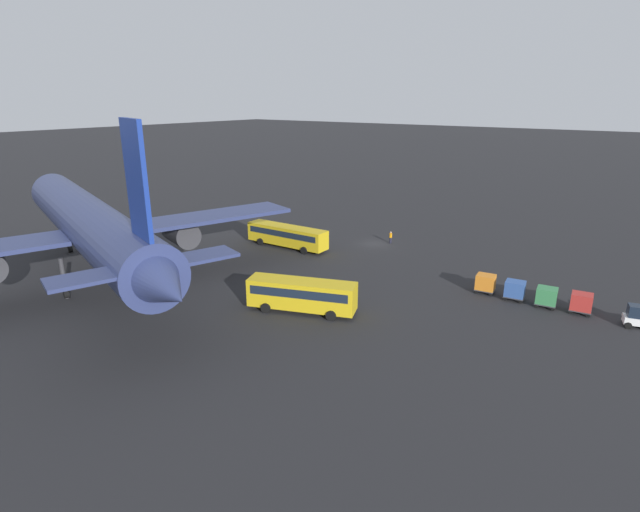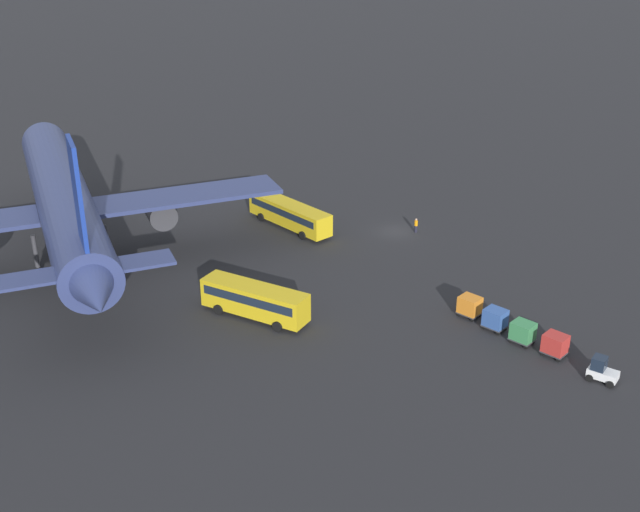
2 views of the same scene
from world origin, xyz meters
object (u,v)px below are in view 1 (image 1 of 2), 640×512
(airplane, at_px, (90,225))
(cargo_cart_green, at_px, (547,296))
(shuttle_bus_near, at_px, (287,235))
(shuttle_bus_far, at_px, (302,293))
(cargo_cart_blue, at_px, (515,289))
(cargo_cart_red, at_px, (581,302))
(cargo_cart_orange, at_px, (485,283))
(worker_person, at_px, (391,237))
(baggage_tug, at_px, (637,317))

(airplane, distance_m, cargo_cart_green, 48.28)
(shuttle_bus_near, bearing_deg, shuttle_bus_far, 131.40)
(shuttle_bus_far, height_order, cargo_cart_blue, shuttle_bus_far)
(airplane, xyz_separation_m, shuttle_bus_near, (-7.45, -24.18, -5.25))
(shuttle_bus_far, height_order, cargo_cart_red, shuttle_bus_far)
(cargo_cart_green, xyz_separation_m, cargo_cart_orange, (6.23, -0.23, 0.00))
(airplane, xyz_separation_m, shuttle_bus_far, (-22.64, -7.93, -5.17))
(shuttle_bus_near, bearing_deg, worker_person, -138.20)
(shuttle_bus_far, relative_size, baggage_tug, 4.11)
(shuttle_bus_far, bearing_deg, baggage_tug, -170.81)
(airplane, height_order, shuttle_bus_far, airplane)
(shuttle_bus_near, xyz_separation_m, cargo_cart_blue, (-31.42, 1.02, -0.64))
(baggage_tug, height_order, cargo_cart_red, baggage_tug)
(airplane, relative_size, cargo_cart_blue, 24.02)
(baggage_tug, bearing_deg, cargo_cart_orange, -15.56)
(cargo_cart_red, distance_m, cargo_cart_orange, 9.35)
(cargo_cart_red, distance_m, cargo_cart_green, 3.14)
(cargo_cart_green, bearing_deg, worker_person, -25.73)
(cargo_cart_green, relative_size, cargo_cart_blue, 1.00)
(worker_person, bearing_deg, cargo_cart_orange, 147.33)
(cargo_cart_red, xyz_separation_m, cargo_cart_blue, (6.23, 0.29, 0.00))
(shuttle_bus_near, relative_size, baggage_tug, 4.69)
(shuttle_bus_near, relative_size, shuttle_bus_far, 1.14)
(airplane, bearing_deg, shuttle_bus_near, -88.90)
(worker_person, distance_m, cargo_cart_orange, 20.70)
(airplane, height_order, cargo_cart_red, airplane)
(shuttle_bus_far, bearing_deg, cargo_cart_red, -165.47)
(shuttle_bus_near, relative_size, worker_person, 7.16)
(cargo_cart_orange, bearing_deg, shuttle_bus_near, -1.74)
(shuttle_bus_near, distance_m, cargo_cart_green, 34.56)
(shuttle_bus_far, height_order, worker_person, shuttle_bus_far)
(worker_person, height_order, cargo_cart_green, cargo_cart_green)
(baggage_tug, distance_m, cargo_cart_orange, 14.05)
(shuttle_bus_far, distance_m, cargo_cart_blue, 22.27)
(baggage_tug, distance_m, cargo_cart_red, 4.71)
(shuttle_bus_far, bearing_deg, airplane, -0.81)
(cargo_cart_red, bearing_deg, shuttle_bus_far, 34.64)
(shuttle_bus_near, bearing_deg, cargo_cart_orange, 176.59)
(airplane, distance_m, shuttle_bus_near, 25.84)
(cargo_cart_green, bearing_deg, airplane, 28.81)
(airplane, bearing_deg, shuttle_bus_far, -142.48)
(airplane, height_order, worker_person, airplane)
(worker_person, relative_size, cargo_cart_blue, 0.80)
(cargo_cart_red, bearing_deg, shuttle_bus_near, -1.12)
(airplane, height_order, baggage_tug, airplane)
(shuttle_bus_near, relative_size, cargo_cart_blue, 5.73)
(cargo_cart_orange, bearing_deg, cargo_cart_blue, 177.07)
(worker_person, bearing_deg, cargo_cart_red, 157.58)
(cargo_cart_red, height_order, cargo_cart_orange, same)
(baggage_tug, height_order, cargo_cart_orange, baggage_tug)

